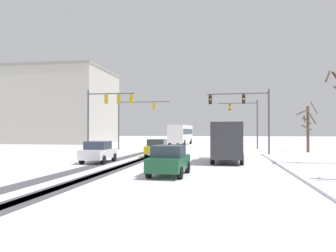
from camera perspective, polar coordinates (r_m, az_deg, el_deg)
ground_plane at (r=9.47m, az=-21.14°, el=-15.39°), size 300.00×300.00×0.00m
wheel_track_left_lane at (r=23.28m, az=-7.30°, el=-6.71°), size 1.04×31.42×0.01m
wheel_track_right_lane at (r=23.39m, az=-8.15°, el=-6.68°), size 0.80×31.42×0.01m
wheel_track_center at (r=23.99m, az=-12.31°, el=-6.52°), size 1.13×31.42×0.01m
sidewalk_kerb_right at (r=21.62m, az=24.72°, el=-6.94°), size 4.00×31.42×0.12m
traffic_signal_near_right at (r=34.68m, az=13.01°, el=2.92°), size 6.09×0.54×6.50m
traffic_signal_near_left at (r=34.60m, az=-10.27°, el=3.09°), size 4.81×0.40×6.50m
traffic_signal_far_right at (r=46.55m, az=12.98°, el=1.63°), size 5.23×0.42×6.50m
traffic_signal_far_left at (r=44.07m, az=-5.88°, el=1.88°), size 6.75×0.38×6.50m
car_yellow_cab_lead at (r=31.77m, az=-1.79°, el=-3.67°), size 1.86×4.11×1.62m
car_white_second at (r=26.33m, az=-11.52°, el=-4.24°), size 1.89×4.13×1.62m
car_dark_green_third at (r=18.36m, az=0.19°, el=-5.74°), size 1.95×4.16×1.62m
bus_oncoming at (r=58.91m, az=2.18°, el=-1.22°), size 3.06×11.11×3.38m
box_truck_delivery at (r=26.83m, az=9.88°, el=-2.43°), size 2.42×7.44×3.02m
bare_tree_sidewalk_far at (r=41.20m, az=22.30°, el=0.05°), size 2.29×2.30×5.57m
office_building_far_left_block at (r=73.26m, az=-19.60°, el=3.05°), size 25.38×17.24×14.57m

